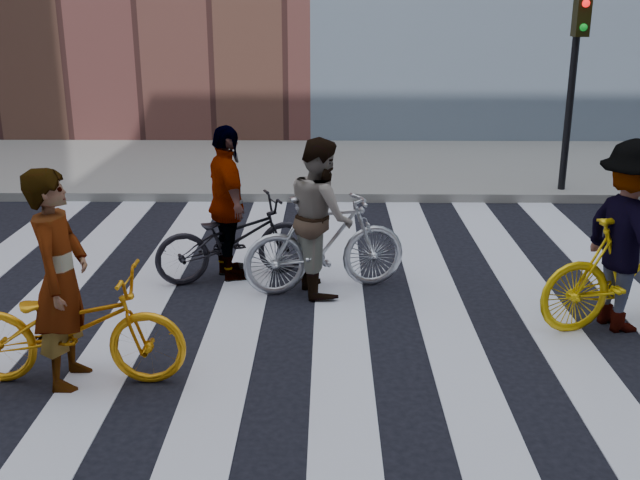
{
  "coord_description": "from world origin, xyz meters",
  "views": [
    {
      "loc": [
        0.43,
        -7.09,
        3.22
      ],
      "look_at": [
        0.34,
        0.3,
        0.85
      ],
      "focal_mm": 42.0,
      "sensor_mm": 36.0,
      "label": 1
    }
  ],
  "objects_px": {
    "traffic_signal": "(576,62)",
    "rider_rear": "(228,204)",
    "bike_yellow_right": "(630,272)",
    "bike_dark_rear": "(233,239)",
    "bike_yellow_left": "(72,327)",
    "rider_mid": "(321,216)",
    "rider_right": "(629,237)",
    "bike_silver_mid": "(325,243)",
    "rider_left": "(60,279)"
  },
  "relations": [
    {
      "from": "bike_yellow_left",
      "to": "rider_mid",
      "type": "distance_m",
      "value": 3.1
    },
    {
      "from": "bike_silver_mid",
      "to": "bike_dark_rear",
      "type": "relative_size",
      "value": 1.01
    },
    {
      "from": "bike_yellow_left",
      "to": "rider_rear",
      "type": "bearing_deg",
      "value": -21.8
    },
    {
      "from": "bike_yellow_left",
      "to": "bike_silver_mid",
      "type": "bearing_deg",
      "value": -44.8
    },
    {
      "from": "traffic_signal",
      "to": "rider_mid",
      "type": "xyz_separation_m",
      "value": [
        -4.07,
        -4.28,
        -1.38
      ]
    },
    {
      "from": "bike_silver_mid",
      "to": "rider_left",
      "type": "height_order",
      "value": "rider_left"
    },
    {
      "from": "bike_silver_mid",
      "to": "rider_rear",
      "type": "distance_m",
      "value": 1.27
    },
    {
      "from": "bike_dark_rear",
      "to": "rider_left",
      "type": "bearing_deg",
      "value": 134.34
    },
    {
      "from": "bike_dark_rear",
      "to": "bike_silver_mid",
      "type": "bearing_deg",
      "value": -131.77
    },
    {
      "from": "bike_dark_rear",
      "to": "rider_mid",
      "type": "height_order",
      "value": "rider_mid"
    },
    {
      "from": "bike_yellow_left",
      "to": "rider_right",
      "type": "height_order",
      "value": "rider_right"
    },
    {
      "from": "traffic_signal",
      "to": "rider_rear",
      "type": "xyz_separation_m",
      "value": [
        -5.17,
        -3.88,
        -1.35
      ]
    },
    {
      "from": "traffic_signal",
      "to": "bike_silver_mid",
      "type": "bearing_deg",
      "value": -133.2
    },
    {
      "from": "traffic_signal",
      "to": "rider_left",
      "type": "distance_m",
      "value": 9.11
    },
    {
      "from": "bike_yellow_left",
      "to": "bike_yellow_right",
      "type": "relative_size",
      "value": 1.0
    },
    {
      "from": "traffic_signal",
      "to": "rider_rear",
      "type": "height_order",
      "value": "traffic_signal"
    },
    {
      "from": "rider_mid",
      "to": "rider_right",
      "type": "distance_m",
      "value": 3.25
    },
    {
      "from": "bike_yellow_right",
      "to": "rider_mid",
      "type": "bearing_deg",
      "value": 58.06
    },
    {
      "from": "bike_yellow_left",
      "to": "rider_rear",
      "type": "height_order",
      "value": "rider_rear"
    },
    {
      "from": "rider_left",
      "to": "bike_yellow_right",
      "type": "bearing_deg",
      "value": -77.14
    },
    {
      "from": "bike_silver_mid",
      "to": "rider_left",
      "type": "relative_size",
      "value": 0.99
    },
    {
      "from": "rider_left",
      "to": "rider_mid",
      "type": "distance_m",
      "value": 3.12
    },
    {
      "from": "bike_yellow_left",
      "to": "bike_silver_mid",
      "type": "xyz_separation_m",
      "value": [
        2.19,
        2.22,
        0.05
      ]
    },
    {
      "from": "bike_silver_mid",
      "to": "bike_yellow_left",
      "type": "bearing_deg",
      "value": 119.37
    },
    {
      "from": "bike_yellow_left",
      "to": "rider_mid",
      "type": "bearing_deg",
      "value": -44.13
    },
    {
      "from": "bike_yellow_right",
      "to": "bike_dark_rear",
      "type": "bearing_deg",
      "value": 57.27
    },
    {
      "from": "traffic_signal",
      "to": "rider_rear",
      "type": "distance_m",
      "value": 6.61
    },
    {
      "from": "bike_yellow_left",
      "to": "rider_left",
      "type": "distance_m",
      "value": 0.45
    },
    {
      "from": "bike_yellow_left",
      "to": "bike_silver_mid",
      "type": "distance_m",
      "value": 3.12
    },
    {
      "from": "bike_yellow_right",
      "to": "bike_dark_rear",
      "type": "distance_m",
      "value": 4.42
    },
    {
      "from": "traffic_signal",
      "to": "rider_right",
      "type": "height_order",
      "value": "traffic_signal"
    },
    {
      "from": "bike_yellow_left",
      "to": "rider_left",
      "type": "xyz_separation_m",
      "value": [
        -0.05,
        0.0,
        0.45
      ]
    },
    {
      "from": "bike_yellow_right",
      "to": "rider_left",
      "type": "xyz_separation_m",
      "value": [
        -5.33,
        -1.24,
        0.37
      ]
    },
    {
      "from": "bike_silver_mid",
      "to": "rider_mid",
      "type": "distance_m",
      "value": 0.33
    },
    {
      "from": "bike_yellow_right",
      "to": "rider_rear",
      "type": "height_order",
      "value": "rider_rear"
    },
    {
      "from": "bike_silver_mid",
      "to": "bike_dark_rear",
      "type": "bearing_deg",
      "value": 54.38
    },
    {
      "from": "bike_dark_rear",
      "to": "rider_right",
      "type": "height_order",
      "value": "rider_right"
    },
    {
      "from": "rider_right",
      "to": "bike_yellow_right",
      "type": "bearing_deg",
      "value": -104.64
    },
    {
      "from": "rider_left",
      "to": "rider_rear",
      "type": "distance_m",
      "value": 2.83
    },
    {
      "from": "bike_dark_rear",
      "to": "rider_right",
      "type": "bearing_deg",
      "value": -130.51
    },
    {
      "from": "bike_yellow_left",
      "to": "bike_dark_rear",
      "type": "height_order",
      "value": "bike_yellow_left"
    },
    {
      "from": "traffic_signal",
      "to": "bike_silver_mid",
      "type": "distance_m",
      "value": 6.11
    },
    {
      "from": "traffic_signal",
      "to": "bike_dark_rear",
      "type": "xyz_separation_m",
      "value": [
        -5.12,
        -3.88,
        -1.78
      ]
    },
    {
      "from": "traffic_signal",
      "to": "rider_mid",
      "type": "bearing_deg",
      "value": -133.55
    },
    {
      "from": "bike_yellow_right",
      "to": "rider_left",
      "type": "height_order",
      "value": "rider_left"
    },
    {
      "from": "rider_mid",
      "to": "rider_right",
      "type": "relative_size",
      "value": 0.92
    },
    {
      "from": "bike_yellow_right",
      "to": "bike_dark_rear",
      "type": "height_order",
      "value": "bike_yellow_right"
    },
    {
      "from": "rider_left",
      "to": "rider_right",
      "type": "distance_m",
      "value": 5.42
    },
    {
      "from": "rider_left",
      "to": "bike_yellow_left",
      "type": "bearing_deg",
      "value": -90.22
    },
    {
      "from": "traffic_signal",
      "to": "bike_silver_mid",
      "type": "relative_size",
      "value": 1.74
    }
  ]
}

